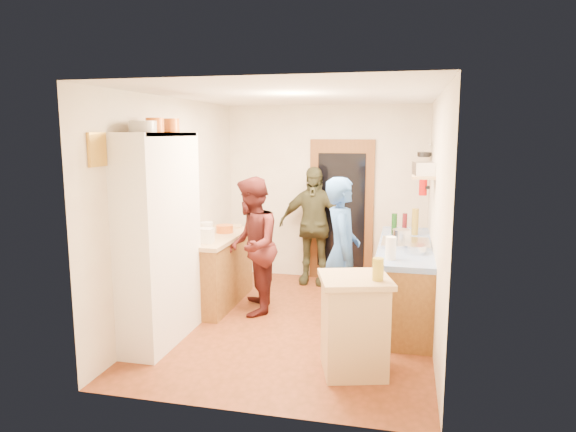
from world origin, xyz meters
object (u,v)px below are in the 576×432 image
(hutch_body, at_px, (160,239))
(island_base, at_px, (354,327))
(right_counter_base, at_px, (404,283))
(person_hob, at_px, (345,253))
(person_left, at_px, (254,245))
(person_back, at_px, (314,226))

(hutch_body, bearing_deg, island_base, -7.96)
(hutch_body, relative_size, right_counter_base, 1.00)
(person_hob, bearing_deg, island_base, -178.69)
(hutch_body, relative_size, person_left, 1.31)
(person_back, bearing_deg, right_counter_base, -39.61)
(right_counter_base, distance_m, person_hob, 0.91)
(island_base, relative_size, person_hob, 0.50)
(hutch_body, xyz_separation_m, right_counter_base, (2.50, 1.30, -0.68))
(hutch_body, relative_size, island_base, 2.56)
(hutch_body, height_order, person_back, hutch_body)
(person_hob, distance_m, person_left, 1.15)
(person_hob, height_order, person_back, person_back)
(person_left, bearing_deg, hutch_body, -46.04)
(hutch_body, bearing_deg, person_left, 57.08)
(hutch_body, relative_size, person_back, 1.28)
(right_counter_base, relative_size, island_base, 2.56)
(person_left, bearing_deg, right_counter_base, 83.87)
(person_hob, xyz_separation_m, person_left, (-1.13, 0.21, -0.02))
(person_left, bearing_deg, island_base, 31.78)
(person_hob, height_order, person_left, person_hob)
(island_base, height_order, person_left, person_left)
(hutch_body, bearing_deg, person_hob, 25.34)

